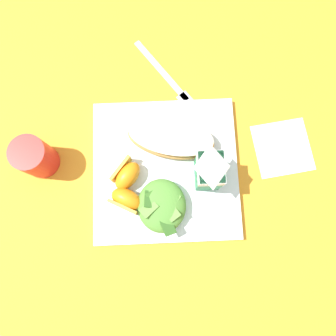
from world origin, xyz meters
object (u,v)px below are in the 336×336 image
drinking_red_cup (38,157)px  orange_wedge_middle (129,200)px  paper_napkin (285,148)px  white_plate (168,170)px  cheesy_pizza_bread (173,138)px  orange_wedge_front (129,175)px  milk_carton (212,170)px  metal_fork (170,79)px  green_salad_pile (164,206)px

drinking_red_cup → orange_wedge_middle: bearing=62.8°
paper_napkin → white_plate: bearing=-81.3°
white_plate → paper_napkin: size_ratio=2.55×
cheesy_pizza_bread → orange_wedge_front: 0.11m
orange_wedge_middle → drinking_red_cup: 0.19m
milk_carton → paper_napkin: 0.18m
white_plate → drinking_red_cup: 0.25m
orange_wedge_front → paper_napkin: orange_wedge_front is taller
orange_wedge_front → drinking_red_cup: size_ratio=0.80×
milk_carton → drinking_red_cup: milk_carton is taller
paper_napkin → metal_fork: 0.27m
orange_wedge_middle → orange_wedge_front: bearing=177.5°
white_plate → orange_wedge_front: size_ratio=4.04×
green_salad_pile → paper_napkin: (-0.11, 0.25, -0.03)m
orange_wedge_middle → milk_carton: bearing=105.5°
cheesy_pizza_bread → orange_wedge_front: bearing=-50.7°
green_salad_pile → orange_wedge_front: (-0.06, -0.06, -0.00)m
orange_wedge_middle → cheesy_pizza_bread: bearing=142.9°
white_plate → drinking_red_cup: bearing=-96.5°
white_plate → metal_fork: (-0.19, 0.01, -0.01)m
orange_wedge_middle → drinking_red_cup: drinking_red_cup is taller
orange_wedge_front → paper_napkin: size_ratio=0.63×
metal_fork → drinking_red_cup: drinking_red_cup is taller
green_salad_pile → drinking_red_cup: 0.25m
metal_fork → green_salad_pile: bearing=-4.9°
white_plate → metal_fork: size_ratio=1.73×
green_salad_pile → paper_napkin: 0.27m
orange_wedge_middle → metal_fork: 0.27m
white_plate → metal_fork: white_plate is taller
orange_wedge_front → drinking_red_cup: bearing=-103.3°
green_salad_pile → white_plate: bearing=172.3°
orange_wedge_middle → paper_napkin: bearing=106.9°
drinking_red_cup → white_plate: bearing=83.5°
orange_wedge_middle → green_salad_pile: bearing=78.4°
white_plate → orange_wedge_middle: 0.10m
metal_fork → drinking_red_cup: size_ratio=1.87×
cheesy_pizza_bread → paper_napkin: bearing=84.6°
white_plate → orange_wedge_middle: bearing=-51.9°
cheesy_pizza_bread → metal_fork: cheesy_pizza_bread is taller
cheesy_pizza_bread → milk_carton: bearing=41.2°
milk_carton → white_plate: bearing=-102.0°
milk_carton → paper_napkin: milk_carton is taller
milk_carton → drinking_red_cup: size_ratio=1.27×
cheesy_pizza_bread → green_salad_pile: 0.13m
cheesy_pizza_bread → orange_wedge_front: orange_wedge_front is taller
cheesy_pizza_bread → paper_napkin: 0.23m
drinking_red_cup → milk_carton: bearing=82.2°
white_plate → drinking_red_cup: drinking_red_cup is taller
green_salad_pile → milk_carton: bearing=122.5°
milk_carton → orange_wedge_middle: milk_carton is taller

